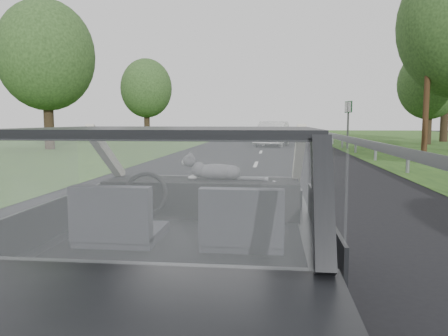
% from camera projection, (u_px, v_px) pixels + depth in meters
% --- Properties ---
extents(ground, '(140.00, 140.00, 0.00)m').
position_uv_depth(ground, '(189.00, 330.00, 3.11)').
color(ground, black).
rests_on(ground, ground).
extents(subject_car, '(1.80, 4.00, 1.45)m').
position_uv_depth(subject_car, '(188.00, 231.00, 3.03)').
color(subject_car, black).
rests_on(subject_car, ground).
extents(dashboard, '(1.58, 0.45, 0.30)m').
position_uv_depth(dashboard, '(203.00, 198.00, 3.63)').
color(dashboard, black).
rests_on(dashboard, subject_car).
extents(driver_seat, '(0.50, 0.72, 0.42)m').
position_uv_depth(driver_seat, '(117.00, 217.00, 2.77)').
color(driver_seat, black).
rests_on(driver_seat, subject_car).
extents(passenger_seat, '(0.50, 0.72, 0.42)m').
position_uv_depth(passenger_seat, '(243.00, 220.00, 2.68)').
color(passenger_seat, black).
rests_on(passenger_seat, subject_car).
extents(steering_wheel, '(0.36, 0.36, 0.04)m').
position_uv_depth(steering_wheel, '(145.00, 194.00, 3.38)').
color(steering_wheel, black).
rests_on(steering_wheel, dashboard).
extents(cat, '(0.51, 0.16, 0.23)m').
position_uv_depth(cat, '(217.00, 171.00, 3.61)').
color(cat, gray).
rests_on(cat, dashboard).
extents(guardrail, '(0.05, 90.00, 0.32)m').
position_uv_depth(guardrail, '(404.00, 153.00, 12.45)').
color(guardrail, '#919398').
rests_on(guardrail, ground).
extents(other_car, '(2.46, 4.73, 1.48)m').
position_uv_depth(other_car, '(273.00, 134.00, 26.30)').
color(other_car, silver).
rests_on(other_car, ground).
extents(highway_sign, '(0.29, 1.02, 2.55)m').
position_uv_depth(highway_sign, '(348.00, 125.00, 23.44)').
color(highway_sign, '#185D2C').
rests_on(highway_sign, ground).
extents(utility_pole, '(0.35, 0.35, 8.26)m').
position_uv_depth(utility_pole, '(428.00, 64.00, 20.44)').
color(utility_pole, black).
rests_on(utility_pole, ground).
extents(tree_2, '(4.90, 4.90, 5.90)m').
position_uv_depth(tree_2, '(429.00, 98.00, 27.55)').
color(tree_2, '#1D3317').
rests_on(tree_2, ground).
extents(tree_3, '(7.23, 7.23, 8.90)m').
position_uv_depth(tree_3, '(446.00, 79.00, 31.12)').
color(tree_3, '#1D3317').
rests_on(tree_3, ground).
extents(tree_5, '(5.09, 5.09, 7.49)m').
position_uv_depth(tree_5, '(47.00, 77.00, 22.64)').
color(tree_5, '#1D3317').
rests_on(tree_5, ground).
extents(tree_6, '(4.73, 4.73, 6.60)m').
position_uv_depth(tree_6, '(147.00, 100.00, 37.36)').
color(tree_6, '#1D3317').
rests_on(tree_6, ground).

